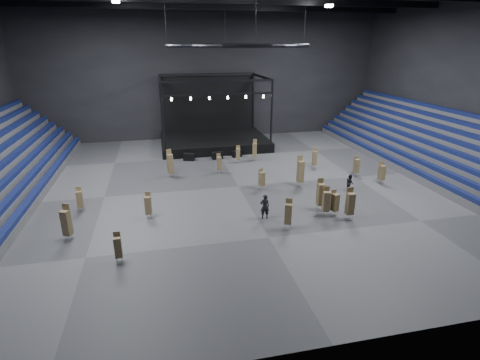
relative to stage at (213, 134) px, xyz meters
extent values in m
plane|color=#48484A|center=(0.00, -16.24, -1.45)|extent=(50.00, 50.00, 0.00)
cube|color=black|center=(0.00, 4.76, 7.55)|extent=(50.00, 0.20, 18.00)
cube|color=black|center=(0.00, -37.24, 7.55)|extent=(50.00, 0.20, 18.00)
cube|color=black|center=(25.00, -16.24, 7.55)|extent=(0.20, 42.00, 18.00)
cube|color=#0E123F|center=(-18.12, -16.24, -0.50)|extent=(0.59, 40.00, 0.40)
cube|color=#0E123F|center=(-19.02, -16.24, 0.25)|extent=(0.59, 40.00, 0.40)
cube|color=#0E123F|center=(-19.91, -16.24, 1.00)|extent=(0.59, 40.00, 0.40)
cube|color=#525255|center=(21.40, -16.24, -1.08)|extent=(7.20, 40.00, 0.75)
cube|color=#0E123F|center=(18.12, -16.24, -0.50)|extent=(0.59, 40.00, 0.40)
cube|color=#525255|center=(21.85, -16.24, -0.70)|extent=(6.30, 40.00, 1.50)
cube|color=#0E123F|center=(19.02, -16.24, 0.25)|extent=(0.59, 40.00, 0.40)
cube|color=#525255|center=(22.30, -16.24, -0.33)|extent=(5.40, 40.00, 2.25)
cube|color=#0E123F|center=(19.91, -16.24, 1.00)|extent=(0.59, 40.00, 0.40)
cube|color=#525255|center=(22.75, -16.24, 0.05)|extent=(4.50, 40.00, 3.00)
cube|color=#0E123F|center=(20.82, -16.24, 1.75)|extent=(0.59, 40.00, 0.40)
cube|color=#525255|center=(23.20, -16.24, 0.42)|extent=(3.60, 40.00, 3.75)
cube|color=#0E123F|center=(21.71, -16.24, 2.50)|extent=(0.59, 40.00, 0.40)
cube|color=#525255|center=(23.65, -16.24, 0.80)|extent=(2.70, 40.00, 4.50)
cube|color=#0E123F|center=(22.61, -16.24, 3.25)|extent=(0.59, 40.00, 0.40)
cube|color=#525255|center=(24.10, -16.24, 1.17)|extent=(1.80, 40.00, 5.25)
cube|color=#0E123F|center=(23.52, -16.24, 4.00)|extent=(0.59, 40.00, 0.40)
cube|color=#525255|center=(24.55, -16.24, 1.55)|extent=(0.90, 40.00, 6.00)
cube|color=#0E123F|center=(24.41, -16.24, 4.75)|extent=(0.59, 40.00, 0.40)
cube|color=black|center=(0.00, -0.74, -0.85)|extent=(14.00, 10.00, 1.20)
cube|color=black|center=(0.00, 4.06, 3.75)|extent=(13.30, 0.30, 8.00)
cylinder|color=black|center=(-6.60, -5.34, 3.65)|extent=(0.24, 0.24, 7.80)
cylinder|color=black|center=(-6.60, 3.86, 3.65)|extent=(0.24, 0.24, 7.80)
cylinder|color=black|center=(6.60, -5.34, 3.65)|extent=(0.24, 0.24, 7.80)
cylinder|color=black|center=(6.60, 3.86, 3.65)|extent=(0.24, 0.24, 7.80)
cube|color=black|center=(0.00, -5.34, 7.55)|extent=(13.40, 0.25, 0.25)
cube|color=black|center=(0.00, 3.86, 7.55)|extent=(13.40, 0.25, 0.25)
cube|color=black|center=(0.00, -5.34, 6.05)|extent=(13.40, 0.20, 0.20)
cylinder|color=white|center=(-5.50, -5.34, 5.65)|extent=(0.24, 0.24, 0.35)
cylinder|color=white|center=(-3.30, -5.34, 5.65)|extent=(0.24, 0.24, 0.35)
cylinder|color=white|center=(-1.10, -5.34, 5.65)|extent=(0.24, 0.24, 0.35)
cylinder|color=white|center=(1.10, -5.34, 5.65)|extent=(0.24, 0.24, 0.35)
cylinder|color=white|center=(3.30, -5.34, 5.65)|extent=(0.24, 0.24, 0.35)
cylinder|color=white|center=(5.50, -5.34, 5.65)|extent=(0.24, 0.24, 0.35)
torus|color=black|center=(0.00, -16.24, 11.55)|extent=(12.30, 12.30, 0.30)
cylinder|color=black|center=(6.00, -16.24, 14.05)|extent=(0.04, 0.04, 5.00)
cylinder|color=black|center=(0.00, -10.24, 14.05)|extent=(0.04, 0.04, 5.00)
cylinder|color=black|center=(-6.00, -16.24, 14.05)|extent=(0.04, 0.04, 5.00)
cylinder|color=black|center=(0.00, -22.24, 14.05)|extent=(0.04, 0.04, 5.00)
cube|color=black|center=(0.00, -9.24, 15.75)|extent=(49.00, 0.35, 0.70)
cube|color=black|center=(0.00, -1.24, 15.75)|extent=(49.00, 0.35, 0.70)
cube|color=white|center=(-10.00, -12.24, 15.15)|extent=(0.60, 0.60, 0.25)
cube|color=white|center=(10.00, -12.24, 15.15)|extent=(0.60, 0.60, 0.25)
cube|color=black|center=(-3.91, -6.57, -1.02)|extent=(1.42, 1.02, 0.86)
cube|color=black|center=(-0.52, -6.73, -1.02)|extent=(1.36, 0.81, 0.86)
cube|color=black|center=(1.98, -6.39, -1.06)|extent=(1.29, 0.90, 0.78)
cylinder|color=silver|center=(5.68, -17.74, -1.22)|extent=(0.03, 0.03, 0.46)
cylinder|color=silver|center=(5.68, -17.30, -1.22)|extent=(0.03, 0.03, 0.46)
cylinder|color=silver|center=(6.11, -17.74, -1.22)|extent=(0.03, 0.03, 0.46)
cylinder|color=silver|center=(6.11, -17.30, -1.22)|extent=(0.03, 0.03, 0.46)
cube|color=#997F54|center=(5.89, -17.52, 0.06)|extent=(0.60, 0.60, 2.11)
cube|color=#997F54|center=(5.87, -17.29, 1.07)|extent=(0.53, 0.12, 1.16)
cylinder|color=silver|center=(1.84, -17.70, -1.25)|extent=(0.03, 0.03, 0.39)
cylinder|color=silver|center=(1.84, -17.33, -1.25)|extent=(0.03, 0.03, 0.39)
cylinder|color=silver|center=(2.21, -17.70, -1.25)|extent=(0.03, 0.03, 0.39)
cylinder|color=silver|center=(2.21, -17.33, -1.25)|extent=(0.03, 0.03, 0.39)
cube|color=#997F54|center=(2.02, -17.52, -0.38)|extent=(0.61, 0.61, 1.36)
cube|color=#997F54|center=(1.95, -17.34, 0.25)|extent=(0.44, 0.22, 0.75)
cylinder|color=silver|center=(-14.18, -19.24, -1.27)|extent=(0.03, 0.03, 0.37)
cylinder|color=silver|center=(-14.18, -18.89, -1.27)|extent=(0.03, 0.03, 0.37)
cylinder|color=silver|center=(-13.82, -19.24, -1.27)|extent=(0.03, 0.03, 0.37)
cylinder|color=silver|center=(-13.82, -18.89, -1.27)|extent=(0.03, 0.03, 0.37)
cube|color=#997F54|center=(-14.00, -19.07, -0.37)|extent=(0.45, 0.45, 1.42)
cube|color=#997F54|center=(-14.00, -18.88, 0.29)|extent=(0.43, 0.06, 0.78)
cylinder|color=silver|center=(-14.21, -24.22, -1.23)|extent=(0.03, 0.03, 0.44)
cylinder|color=silver|center=(-14.21, -23.80, -1.23)|extent=(0.03, 0.03, 0.44)
cylinder|color=silver|center=(-13.79, -24.22, -1.23)|extent=(0.03, 0.03, 0.44)
cylinder|color=silver|center=(-13.79, -23.80, -1.23)|extent=(0.03, 0.03, 0.44)
cube|color=#997F54|center=(-14.00, -24.01, -0.08)|extent=(0.68, 0.68, 1.86)
cube|color=#997F54|center=(-13.92, -23.81, 0.80)|extent=(0.49, 0.25, 1.02)
cylinder|color=silver|center=(5.32, -24.41, -1.23)|extent=(0.03, 0.03, 0.44)
cylinder|color=silver|center=(5.32, -24.00, -1.23)|extent=(0.03, 0.03, 0.44)
cylinder|color=silver|center=(5.73, -24.41, -1.23)|extent=(0.03, 0.03, 0.44)
cylinder|color=silver|center=(5.73, -24.00, -1.23)|extent=(0.03, 0.03, 0.44)
cube|color=#997F54|center=(5.52, -24.20, -0.19)|extent=(0.61, 0.61, 1.64)
cube|color=#997F54|center=(5.56, -23.99, 0.58)|extent=(0.51, 0.15, 0.90)
cylinder|color=silver|center=(6.87, -25.41, -1.22)|extent=(0.03, 0.03, 0.46)
cylinder|color=silver|center=(6.87, -24.98, -1.22)|extent=(0.03, 0.03, 0.46)
cylinder|color=silver|center=(7.31, -25.41, -1.22)|extent=(0.03, 0.03, 0.46)
cylinder|color=silver|center=(7.31, -24.98, -1.22)|extent=(0.03, 0.03, 0.46)
cube|color=#997F54|center=(7.09, -25.20, -0.11)|extent=(0.56, 0.56, 1.76)
cube|color=#997F54|center=(7.09, -24.97, 0.72)|extent=(0.53, 0.08, 0.97)
cylinder|color=silver|center=(-1.32, -12.07, -1.27)|extent=(0.03, 0.03, 0.37)
cylinder|color=silver|center=(-1.32, -11.72, -1.27)|extent=(0.03, 0.03, 0.37)
cylinder|color=silver|center=(-0.97, -12.07, -1.27)|extent=(0.03, 0.03, 0.37)
cylinder|color=silver|center=(-0.97, -11.72, -1.27)|extent=(0.03, 0.03, 0.37)
cube|color=#997F54|center=(-1.14, -11.90, -0.37)|extent=(0.49, 0.49, 1.43)
cube|color=#997F54|center=(-1.16, -11.71, 0.30)|extent=(0.43, 0.11, 0.79)
cylinder|color=silver|center=(1.43, -8.89, -1.25)|extent=(0.03, 0.03, 0.40)
cylinder|color=silver|center=(1.43, -8.52, -1.25)|extent=(0.03, 0.03, 0.40)
cylinder|color=silver|center=(1.80, -8.89, -1.25)|extent=(0.03, 0.03, 0.40)
cylinder|color=silver|center=(1.80, -8.52, -1.25)|extent=(0.03, 0.03, 0.40)
cube|color=#997F54|center=(1.62, -8.70, -0.40)|extent=(0.58, 0.58, 1.31)
cube|color=#997F54|center=(1.66, -8.51, 0.20)|extent=(0.46, 0.17, 0.72)
cylinder|color=silver|center=(13.79, -18.83, -1.23)|extent=(0.03, 0.03, 0.44)
cylinder|color=silver|center=(13.79, -18.41, -1.23)|extent=(0.03, 0.03, 0.44)
cylinder|color=silver|center=(14.21, -18.83, -1.23)|extent=(0.03, 0.03, 0.44)
cylinder|color=silver|center=(14.21, -18.41, -1.23)|extent=(0.03, 0.03, 0.44)
cube|color=#997F54|center=(14.00, -18.62, -0.27)|extent=(0.58, 0.58, 1.47)
cube|color=#997F54|center=(13.98, -18.40, 0.41)|extent=(0.51, 0.12, 0.81)
cylinder|color=silver|center=(1.60, -25.87, -1.23)|extent=(0.03, 0.03, 0.43)
cylinder|color=silver|center=(1.60, -25.46, -1.23)|extent=(0.03, 0.03, 0.43)
cylinder|color=silver|center=(2.01, -25.87, -1.23)|extent=(0.03, 0.03, 0.43)
cylinder|color=silver|center=(2.01, -25.46, -1.23)|extent=(0.03, 0.03, 0.43)
cube|color=#997F54|center=(1.80, -25.67, -0.23)|extent=(0.68, 0.68, 1.59)
cube|color=#997F54|center=(1.89, -25.47, 0.52)|extent=(0.48, 0.26, 0.87)
cylinder|color=silver|center=(12.53, -16.18, -1.25)|extent=(0.03, 0.03, 0.40)
cylinder|color=silver|center=(12.53, -15.80, -1.25)|extent=(0.03, 0.03, 0.40)
cylinder|color=silver|center=(12.91, -16.18, -1.25)|extent=(0.03, 0.03, 0.40)
cylinder|color=silver|center=(12.91, -15.80, -1.25)|extent=(0.03, 0.03, 0.40)
cube|color=#997F54|center=(12.72, -15.99, -0.32)|extent=(0.58, 0.58, 1.46)
cube|color=#997F54|center=(12.67, -15.79, 0.36)|extent=(0.47, 0.16, 0.80)
cylinder|color=silver|center=(-6.51, -12.21, -1.23)|extent=(0.03, 0.03, 0.45)
cylinder|color=silver|center=(-6.51, -11.78, -1.23)|extent=(0.03, 0.03, 0.45)
cylinder|color=silver|center=(-6.08, -12.21, -1.23)|extent=(0.03, 0.03, 0.45)
cylinder|color=silver|center=(-6.08, -11.78, -1.23)|extent=(0.03, 0.03, 0.45)
cube|color=#997F54|center=(-6.30, -11.99, -0.01)|extent=(0.66, 0.66, 2.00)
cube|color=#997F54|center=(-6.36, -11.78, 0.94)|extent=(0.51, 0.21, 1.10)
cylinder|color=silver|center=(6.07, -24.49, -1.24)|extent=(0.03, 0.03, 0.42)
cylinder|color=silver|center=(6.07, -24.09, -1.24)|extent=(0.03, 0.03, 0.42)
cylinder|color=silver|center=(6.47, -24.49, -1.24)|extent=(0.03, 0.03, 0.42)
cylinder|color=silver|center=(6.47, -24.09, -1.24)|extent=(0.03, 0.03, 0.42)
cube|color=#997F54|center=(6.27, -24.29, -0.31)|extent=(0.65, 0.65, 1.44)
cube|color=#997F54|center=(6.19, -24.09, 0.36)|extent=(0.47, 0.23, 0.79)
cylinder|color=silver|center=(3.54, -8.42, -1.25)|extent=(0.03, 0.03, 0.39)
cylinder|color=silver|center=(3.54, -8.05, -1.25)|extent=(0.03, 0.03, 0.39)
cylinder|color=silver|center=(3.92, -8.42, -1.25)|extent=(0.03, 0.03, 0.39)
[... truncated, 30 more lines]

